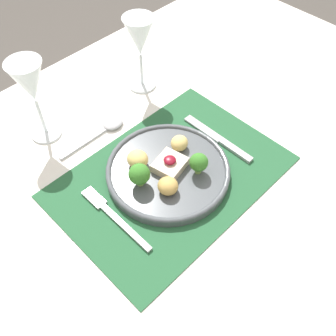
{
  "coord_description": "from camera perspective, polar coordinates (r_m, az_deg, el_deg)",
  "views": [
    {
      "loc": [
        -0.37,
        -0.36,
        1.44
      ],
      "look_at": [
        0.0,
        0.01,
        0.78
      ],
      "focal_mm": 42.0,
      "sensor_mm": 36.0,
      "label": 1
    }
  ],
  "objects": [
    {
      "name": "placemat",
      "position": [
        0.85,
        0.44,
        -1.25
      ],
      "size": [
        0.49,
        0.34,
        0.0
      ],
      "primitive_type": "cube",
      "color": "#235633",
      "rests_on": "dining_table"
    },
    {
      "name": "ground_plane",
      "position": [
        1.53,
        0.26,
        -18.78
      ],
      "size": [
        8.0,
        8.0,
        0.0
      ],
      "primitive_type": "plane",
      "color": "#4C4742"
    },
    {
      "name": "spoon",
      "position": [
        0.95,
        -8.86,
        5.88
      ],
      "size": [
        0.18,
        0.04,
        0.02
      ],
      "rotation": [
        0.0,
        0.0,
        0.06
      ],
      "color": "#B2B2B7",
      "rests_on": "dining_table"
    },
    {
      "name": "wine_glass_near",
      "position": [
        0.99,
        -4.16,
        18.05
      ],
      "size": [
        0.08,
        0.08,
        0.19
      ],
      "color": "white",
      "rests_on": "dining_table"
    },
    {
      "name": "wine_glass_far",
      "position": [
        0.89,
        -19.35,
        11.21
      ],
      "size": [
        0.08,
        0.08,
        0.2
      ],
      "color": "white",
      "rests_on": "dining_table"
    },
    {
      "name": "dinner_plate",
      "position": [
        0.84,
        -0.13,
        -0.24
      ],
      "size": [
        0.27,
        0.27,
        0.07
      ],
      "color": "#4C5156",
      "rests_on": "placemat"
    },
    {
      "name": "dining_table",
      "position": [
        0.92,
        0.41,
        -4.43
      ],
      "size": [
        1.57,
        1.03,
        0.76
      ],
      "color": "white",
      "rests_on": "ground_plane"
    },
    {
      "name": "fork",
      "position": [
        0.8,
        -8.22,
        -6.63
      ],
      "size": [
        0.02,
        0.2,
        0.01
      ],
      "rotation": [
        0.0,
        0.0,
        -0.01
      ],
      "color": "#B2B2B7",
      "rests_on": "placemat"
    },
    {
      "name": "knife",
      "position": [
        0.92,
        7.83,
        3.88
      ],
      "size": [
        0.02,
        0.2,
        0.01
      ],
      "rotation": [
        0.0,
        0.0,
        -0.03
      ],
      "color": "#B2B2B7",
      "rests_on": "placemat"
    }
  ]
}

